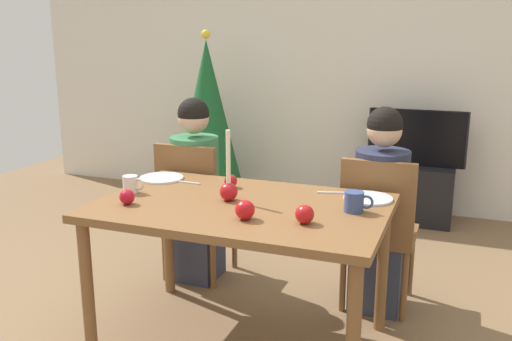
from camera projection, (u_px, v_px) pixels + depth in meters
back_wall at (353, 61)px, 4.95m from camera, size 6.40×0.10×2.60m
dining_table at (242, 220)px, 2.75m from camera, size 1.40×0.90×0.75m
chair_left at (194, 203)px, 3.54m from camera, size 0.40×0.40×0.90m
chair_right at (378, 225)px, 3.14m from camera, size 0.40×0.40×0.90m
person_left_child at (196, 193)px, 3.55m from camera, size 0.30×0.30×1.17m
person_right_child at (380, 213)px, 3.16m from camera, size 0.30×0.30×1.17m
tv_stand at (413, 193)px, 4.73m from camera, size 0.64×0.40×0.48m
tv at (417, 138)px, 4.61m from camera, size 0.79×0.05×0.46m
christmas_tree at (208, 118)px, 4.96m from camera, size 0.64×0.64×1.57m
candle_centerpiece at (229, 187)px, 2.76m from camera, size 0.09×0.09×0.35m
plate_left at (161, 178)px, 3.18m from camera, size 0.25×0.25×0.01m
plate_right at (368, 198)px, 2.80m from camera, size 0.24×0.24×0.01m
mug_left at (131, 184)px, 2.91m from camera, size 0.12×0.08×0.09m
mug_right at (355, 202)px, 2.60m from camera, size 0.14×0.09×0.10m
fork_left at (185, 182)px, 3.10m from camera, size 0.18×0.02×0.01m
fork_right at (335, 193)px, 2.90m from camera, size 0.18×0.06×0.01m
apple_near_candle at (305, 214)px, 2.44m from camera, size 0.08×0.08×0.08m
apple_by_left_plate at (231, 181)px, 3.01m from camera, size 0.07×0.07×0.07m
apple_by_right_mug at (245, 210)px, 2.49m from camera, size 0.09×0.09×0.09m
apple_far_edge at (127, 197)px, 2.71m from camera, size 0.07×0.07×0.07m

